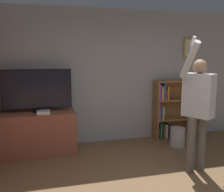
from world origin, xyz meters
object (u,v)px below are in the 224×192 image
Objects in this scene: television at (37,90)px; person at (198,105)px; bookshelf at (171,110)px; game_console at (43,112)px; waste_bin at (178,137)px.

television is 0.59× the size of person.
person is (-0.40, -1.61, 0.44)m from bookshelf.
game_console is at bearing -150.62° from person.
person reaches higher than bookshelf.
person is at bearing -29.17° from game_console.
television reaches higher than bookshelf.
person reaches higher than game_console.
television is 0.96× the size of bookshelf.
bookshelf is at bearing 3.67° from television.
person is 5.53× the size of waste_bin.
person is 1.42m from waste_bin.
waste_bin is at bearing 133.55° from person.
television is 2.81m from bookshelf.
waste_bin is at bearing -3.95° from game_console.
television is 5.43× the size of game_console.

